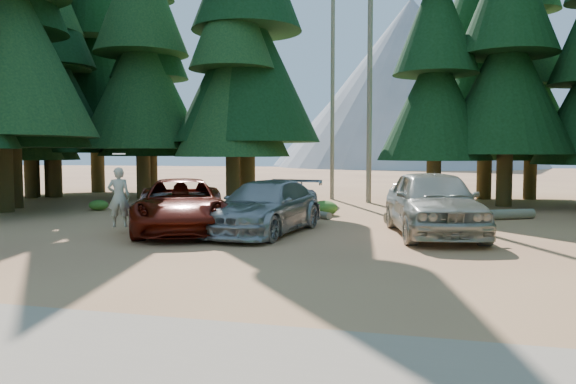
# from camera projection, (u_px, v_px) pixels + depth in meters

# --- Properties ---
(ground) EXTENTS (160.00, 160.00, 0.00)m
(ground) POSITION_uv_depth(u_px,v_px,m) (262.00, 257.00, 12.55)
(ground) COLOR #A16444
(ground) RESTS_ON ground
(gravel_strip) EXTENTS (26.00, 3.50, 0.01)m
(gravel_strip) POSITION_uv_depth(u_px,v_px,m) (93.00, 361.00, 6.27)
(gravel_strip) COLOR tan
(gravel_strip) RESTS_ON ground
(forest_belt_north) EXTENTS (36.00, 7.00, 22.00)m
(forest_belt_north) POSITION_uv_depth(u_px,v_px,m) (353.00, 201.00, 27.05)
(forest_belt_north) COLOR black
(forest_belt_north) RESTS_ON ground
(snag_front) EXTENTS (0.24, 0.24, 12.00)m
(snag_front) POSITION_uv_depth(u_px,v_px,m) (370.00, 74.00, 25.95)
(snag_front) COLOR #6E6958
(snag_front) RESTS_ON ground
(snag_back) EXTENTS (0.20, 0.20, 10.00)m
(snag_back) POSITION_uv_depth(u_px,v_px,m) (332.00, 99.00, 27.96)
(snag_back) COLOR #6E6958
(snag_back) RESTS_ON ground
(mountain_peak) EXTENTS (48.00, 50.00, 28.00)m
(mountain_peak) POSITION_uv_depth(u_px,v_px,m) (396.00, 93.00, 97.59)
(mountain_peak) COLOR gray
(mountain_peak) RESTS_ON ground
(red_pickup) EXTENTS (4.70, 6.20, 1.56)m
(red_pickup) POSITION_uv_depth(u_px,v_px,m) (181.00, 205.00, 16.59)
(red_pickup) COLOR #5E1208
(red_pickup) RESTS_ON ground
(silver_minivan_center) EXTENTS (2.78, 5.44, 1.51)m
(silver_minivan_center) POSITION_uv_depth(u_px,v_px,m) (265.00, 207.00, 16.32)
(silver_minivan_center) COLOR #93979B
(silver_minivan_center) RESTS_ON ground
(silver_minivan_right) EXTENTS (3.29, 5.84, 1.88)m
(silver_minivan_right) POSITION_uv_depth(u_px,v_px,m) (433.00, 202.00, 15.87)
(silver_minivan_right) COLOR #AEAA9B
(silver_minivan_right) RESTS_ON ground
(frisbee_player) EXTENTS (0.75, 0.63, 2.13)m
(frisbee_player) POSITION_uv_depth(u_px,v_px,m) (119.00, 197.00, 16.19)
(frisbee_player) COLOR beige
(frisbee_player) RESTS_ON ground
(log_left) EXTENTS (3.90, 1.45, 0.28)m
(log_left) POSITION_uv_depth(u_px,v_px,m) (267.00, 207.00, 22.82)
(log_left) COLOR #6E6958
(log_left) RESTS_ON ground
(log_mid) EXTENTS (2.38, 2.38, 0.26)m
(log_mid) POSITION_uv_depth(u_px,v_px,m) (305.00, 212.00, 20.86)
(log_mid) COLOR #6E6958
(log_mid) RESTS_ON ground
(log_right) EXTENTS (5.12, 2.98, 0.36)m
(log_right) POSITION_uv_depth(u_px,v_px,m) (462.00, 216.00, 19.23)
(log_right) COLOR #6E6958
(log_right) RESTS_ON ground
(shrub_far_left) EXTENTS (0.80, 0.80, 0.44)m
(shrub_far_left) POSITION_uv_depth(u_px,v_px,m) (209.00, 205.00, 22.61)
(shrub_far_left) COLOR #2F621D
(shrub_far_left) RESTS_ON ground
(shrub_left) EXTENTS (0.79, 0.79, 0.43)m
(shrub_left) POSITION_uv_depth(u_px,v_px,m) (291.00, 205.00, 22.65)
(shrub_left) COLOR #2F621D
(shrub_left) RESTS_ON ground
(shrub_center_left) EXTENTS (1.01, 1.01, 0.56)m
(shrub_center_left) POSITION_uv_depth(u_px,v_px,m) (307.00, 204.00, 22.47)
(shrub_center_left) COLOR #2F621D
(shrub_center_left) RESTS_ON ground
(shrub_center_right) EXTENTS (1.00, 1.00, 0.55)m
(shrub_center_right) POSITION_uv_depth(u_px,v_px,m) (324.00, 208.00, 20.96)
(shrub_center_right) COLOR #2F621D
(shrub_center_right) RESTS_ON ground
(shrub_right) EXTENTS (0.80, 0.80, 0.44)m
(shrub_right) POSITION_uv_depth(u_px,v_px,m) (477.00, 215.00, 19.18)
(shrub_right) COLOR #2F621D
(shrub_right) RESTS_ON ground
(shrub_far_right) EXTENTS (1.17, 1.17, 0.64)m
(shrub_far_right) POSITION_uv_depth(u_px,v_px,m) (424.00, 206.00, 21.35)
(shrub_far_right) COLOR #2F621D
(shrub_far_right) RESTS_ON ground
(shrub_edge_west) EXTENTS (0.77, 0.77, 0.42)m
(shrub_edge_west) POSITION_uv_depth(u_px,v_px,m) (99.00, 205.00, 22.80)
(shrub_edge_west) COLOR #2F621D
(shrub_edge_west) RESTS_ON ground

